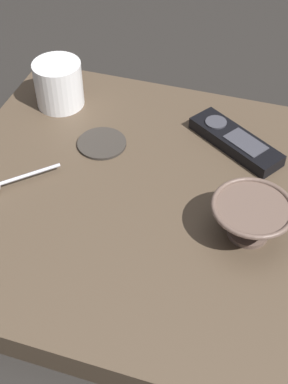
% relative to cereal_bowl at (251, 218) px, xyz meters
% --- Properties ---
extents(ground_plane, '(6.00, 6.00, 0.00)m').
position_rel_cereal_bowl_xyz_m(ground_plane, '(0.04, 0.18, -0.08)').
color(ground_plane, black).
extents(table, '(0.62, 0.66, 0.05)m').
position_rel_cereal_bowl_xyz_m(table, '(0.04, 0.18, -0.06)').
color(table, '#4C3D2D').
rests_on(table, ground).
extents(cereal_bowl, '(0.12, 0.12, 0.06)m').
position_rel_cereal_bowl_xyz_m(cereal_bowl, '(0.00, 0.00, 0.00)').
color(cereal_bowl, brown).
rests_on(cereal_bowl, table).
extents(coffee_mug, '(0.09, 0.09, 0.09)m').
position_rel_cereal_bowl_xyz_m(coffee_mug, '(0.22, 0.41, 0.01)').
color(coffee_mug, white).
rests_on(coffee_mug, table).
extents(tv_remote_near, '(0.15, 0.18, 0.03)m').
position_rel_cereal_bowl_xyz_m(tv_remote_near, '(0.20, 0.06, -0.02)').
color(tv_remote_near, black).
rests_on(tv_remote_near, table).
extents(drink_coaster, '(0.09, 0.09, 0.01)m').
position_rel_cereal_bowl_xyz_m(drink_coaster, '(0.13, 0.29, -0.03)').
color(drink_coaster, '#332D28').
rests_on(drink_coaster, table).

